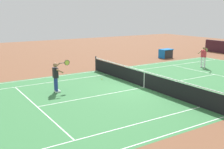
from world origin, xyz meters
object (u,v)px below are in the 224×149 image
tennis_net (144,79)px  tennis_player_far (204,56)px  tennis_player_near (56,76)px  tennis_ball (102,79)px  equipment_cart_tarped (166,53)px

tennis_net → tennis_player_far: size_ratio=6.89×
tennis_player_near → tennis_ball: bearing=-162.3°
tennis_player_near → tennis_player_far: bearing=-178.4°
equipment_cart_tarped → tennis_player_near: bearing=22.2°
tennis_net → tennis_player_far: bearing=-164.3°
tennis_net → tennis_player_near: size_ratio=6.89×
tennis_player_far → tennis_ball: size_ratio=25.71×
tennis_ball → tennis_net: bearing=110.7°
tennis_net → tennis_player_near: bearing=-21.4°
tennis_player_far → equipment_cart_tarped: 5.14m
tennis_net → tennis_ball: (1.13, -2.99, -0.46)m
tennis_player_near → tennis_ball: 3.86m
tennis_net → tennis_player_near: 5.07m
equipment_cart_tarped → tennis_net: bearing=40.3°
tennis_net → equipment_cart_tarped: size_ratio=9.36×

